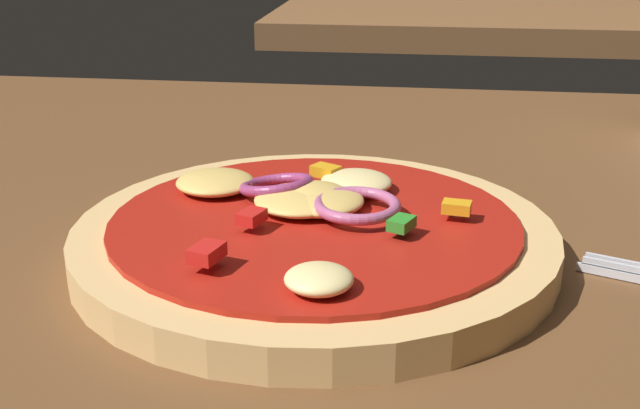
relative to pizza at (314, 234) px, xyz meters
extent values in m
cube|color=brown|center=(-0.01, -0.01, -0.03)|extent=(1.20, 0.82, 0.04)
cylinder|color=tan|center=(0.00, 0.00, 0.00)|extent=(0.24, 0.24, 0.02)
cylinder|color=#A81C11|center=(0.00, 0.00, 0.01)|extent=(0.20, 0.20, 0.00)
ellipsoid|color=#E5BC60|center=(-0.06, 0.03, 0.01)|extent=(0.04, 0.04, 0.01)
ellipsoid|color=#F4DB8E|center=(0.02, 0.04, 0.01)|extent=(0.04, 0.04, 0.01)
ellipsoid|color=#E5BC60|center=(0.00, 0.02, 0.01)|extent=(0.04, 0.04, 0.01)
ellipsoid|color=#F4DB8E|center=(-0.01, 0.01, 0.01)|extent=(0.03, 0.03, 0.01)
ellipsoid|color=#E5BC60|center=(0.00, 0.01, 0.01)|extent=(0.04, 0.04, 0.01)
ellipsoid|color=#F4DB8E|center=(0.01, -0.08, 0.01)|extent=(0.03, 0.03, 0.01)
ellipsoid|color=#E5BC60|center=(-0.01, 0.01, 0.01)|extent=(0.05, 0.05, 0.01)
torus|color=#B25984|center=(0.02, 0.00, 0.02)|extent=(0.06, 0.06, 0.01)
torus|color=#93386B|center=(-0.02, 0.03, 0.02)|extent=(0.06, 0.06, 0.01)
cube|color=red|center=(-0.04, -0.07, 0.02)|extent=(0.02, 0.02, 0.01)
cube|color=red|center=(-0.03, -0.02, 0.02)|extent=(0.01, 0.02, 0.01)
cube|color=#2D8C28|center=(0.04, -0.02, 0.02)|extent=(0.01, 0.02, 0.01)
cube|color=orange|center=(0.00, 0.05, 0.02)|extent=(0.02, 0.02, 0.01)
cube|color=orange|center=(-0.01, 0.01, 0.02)|extent=(0.01, 0.01, 0.01)
cube|color=orange|center=(0.07, 0.01, 0.02)|extent=(0.02, 0.01, 0.01)
cube|color=silver|center=(0.15, 0.01, -0.01)|extent=(0.03, 0.01, 0.00)
cube|color=silver|center=(0.15, 0.00, -0.01)|extent=(0.03, 0.01, 0.00)
cube|color=silver|center=(0.14, -0.01, -0.01)|extent=(0.03, 0.01, 0.00)
cube|color=silver|center=(0.14, -0.01, -0.01)|extent=(0.03, 0.01, 0.00)
cube|color=brown|center=(0.14, 1.07, -0.03)|extent=(0.69, 0.52, 0.04)
camera|label=1|loc=(0.05, -0.37, 0.16)|focal=45.58mm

